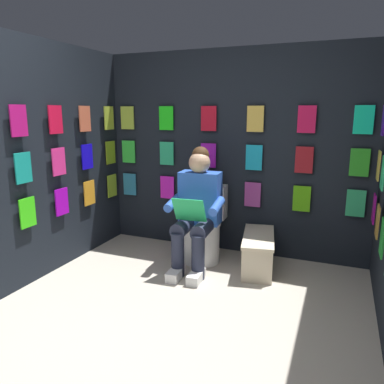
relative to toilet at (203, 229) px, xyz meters
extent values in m
plane|color=#B2A899|center=(-0.19, 1.75, -0.33)|extent=(30.00, 30.00, 0.00)
cube|color=black|center=(-0.19, -0.39, 0.75)|extent=(2.97, 0.10, 2.16)
cube|color=teal|center=(1.06, -0.31, 0.34)|extent=(0.17, 0.01, 0.26)
cube|color=#D61BC5|center=(0.56, -0.31, 0.34)|extent=(0.17, 0.01, 0.26)
cube|color=gold|center=(0.06, -0.31, 0.34)|extent=(0.17, 0.01, 0.26)
cube|color=#943382|center=(-0.44, -0.31, 0.34)|extent=(0.17, 0.01, 0.26)
cube|color=#46A30A|center=(-0.94, -0.31, 0.34)|extent=(0.17, 0.01, 0.26)
cube|color=#24A35F|center=(-1.44, -0.31, 0.34)|extent=(0.17, 0.01, 0.26)
cube|color=green|center=(1.06, -0.31, 0.73)|extent=(0.17, 0.01, 0.26)
cube|color=#24AA6E|center=(0.56, -0.31, 0.73)|extent=(0.17, 0.01, 0.26)
cube|color=purple|center=(0.06, -0.31, 0.73)|extent=(0.17, 0.01, 0.26)
cube|color=#129BBF|center=(-0.44, -0.31, 0.73)|extent=(0.17, 0.01, 0.26)
cube|color=maroon|center=(-0.94, -0.31, 0.73)|extent=(0.17, 0.01, 0.26)
cube|color=#249320|center=(-1.44, -0.31, 0.73)|extent=(0.17, 0.01, 0.26)
cube|color=#9CB73C|center=(1.06, -0.31, 1.12)|extent=(0.17, 0.01, 0.26)
cube|color=#1CDE1A|center=(0.56, -0.31, 1.12)|extent=(0.17, 0.01, 0.26)
cube|color=red|center=(0.06, -0.31, 1.12)|extent=(0.17, 0.01, 0.26)
cube|color=gold|center=(-0.44, -0.31, 1.12)|extent=(0.17, 0.01, 0.26)
cube|color=#C81145|center=(-0.94, -0.31, 1.12)|extent=(0.17, 0.01, 0.26)
cube|color=#0DD79A|center=(-1.44, -0.31, 1.12)|extent=(0.17, 0.01, 0.26)
cube|color=#A20C88|center=(-1.59, -0.15, 0.34)|extent=(0.01, 0.17, 0.26)
cube|color=#AA7F31|center=(-1.59, 0.27, 0.34)|extent=(0.01, 0.17, 0.26)
cube|color=green|center=(-1.59, 0.70, 0.34)|extent=(0.01, 0.17, 0.26)
cube|color=gold|center=(-1.59, -0.15, 0.73)|extent=(0.01, 0.17, 0.26)
cube|color=#28C375|center=(-1.59, 0.27, 0.73)|extent=(0.01, 0.17, 0.26)
cube|color=#43119D|center=(-1.59, -0.15, 1.12)|extent=(0.01, 0.17, 0.26)
cube|color=black|center=(1.30, 0.70, 0.75)|extent=(0.10, 2.09, 2.16)
cube|color=#39E417|center=(1.21, 1.13, 0.34)|extent=(0.01, 0.17, 0.26)
cube|color=#A90DC6|center=(1.21, 0.70, 0.34)|extent=(0.01, 0.17, 0.26)
cube|color=orange|center=(1.21, 0.27, 0.34)|extent=(0.01, 0.17, 0.26)
cube|color=#8CAE24|center=(1.21, -0.15, 0.34)|extent=(0.01, 0.17, 0.26)
cube|color=teal|center=(1.21, 1.13, 0.73)|extent=(0.01, 0.17, 0.26)
cube|color=#F22D88|center=(1.21, 0.70, 0.73)|extent=(0.01, 0.17, 0.26)
cube|color=#150BDE|center=(1.21, 0.27, 0.73)|extent=(0.01, 0.17, 0.26)
cube|color=olive|center=(1.21, -0.15, 0.73)|extent=(0.01, 0.17, 0.26)
cube|color=#B7146A|center=(1.21, 1.13, 1.12)|extent=(0.01, 0.17, 0.26)
cube|color=red|center=(1.21, 0.70, 1.12)|extent=(0.01, 0.17, 0.26)
cube|color=#D56343|center=(1.21, 0.27, 1.12)|extent=(0.01, 0.17, 0.26)
cube|color=#9CB132|center=(1.21, -0.15, 1.12)|extent=(0.01, 0.17, 0.26)
cylinder|color=white|center=(0.00, 0.08, -0.13)|extent=(0.38, 0.38, 0.40)
cylinder|color=white|center=(0.00, 0.08, 0.09)|extent=(0.41, 0.41, 0.02)
cube|color=white|center=(0.01, -0.18, 0.25)|extent=(0.39, 0.20, 0.36)
cylinder|color=white|center=(0.01, -0.09, 0.25)|extent=(0.39, 0.09, 0.39)
cube|color=blue|center=(0.00, 0.11, 0.36)|extent=(0.41, 0.24, 0.52)
sphere|color=tan|center=(-0.01, 0.14, 0.71)|extent=(0.21, 0.21, 0.21)
sphere|color=#472D19|center=(0.00, 0.11, 0.78)|extent=(0.17, 0.17, 0.17)
cylinder|color=#23283D|center=(-0.12, 0.30, 0.11)|extent=(0.17, 0.41, 0.15)
cylinder|color=#23283D|center=(0.08, 0.31, 0.11)|extent=(0.17, 0.41, 0.15)
cylinder|color=#23283D|center=(-0.13, 0.48, -0.11)|extent=(0.12, 0.12, 0.42)
cylinder|color=#23283D|center=(0.07, 0.49, -0.11)|extent=(0.12, 0.12, 0.42)
cube|color=white|center=(-0.13, 0.54, -0.28)|extent=(0.13, 0.27, 0.09)
cube|color=white|center=(0.07, 0.55, -0.28)|extent=(0.13, 0.27, 0.09)
cylinder|color=blue|center=(-0.24, 0.27, 0.33)|extent=(0.10, 0.31, 0.13)
cylinder|color=blue|center=(0.20, 0.30, 0.33)|extent=(0.10, 0.31, 0.13)
cube|color=#20B15D|center=(-0.03, 0.45, 0.32)|extent=(0.31, 0.15, 0.23)
cube|color=beige|center=(-0.59, 0.04, -0.17)|extent=(0.40, 0.74, 0.31)
cube|color=beige|center=(-0.59, 0.04, 0.00)|extent=(0.42, 0.77, 0.03)
camera|label=1|loc=(-1.28, 3.47, 1.20)|focal=34.74mm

